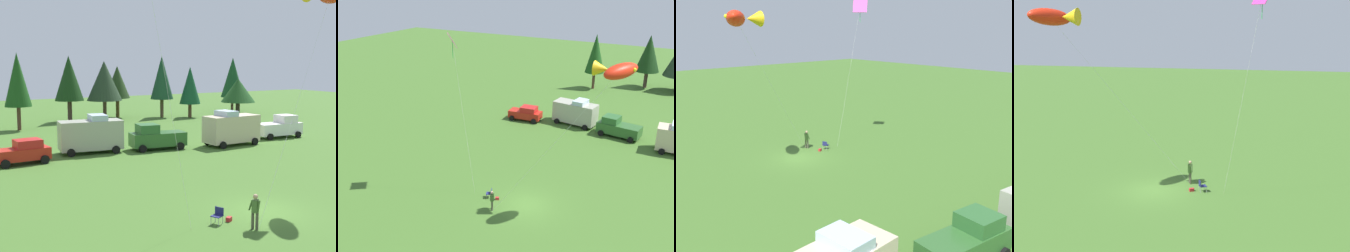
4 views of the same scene
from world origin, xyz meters
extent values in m
plane|color=#3E6726|center=(0.00, 0.00, 0.00)|extent=(160.00, 160.00, 0.00)
cylinder|color=#4A4A38|center=(-2.20, -2.08, 0.42)|extent=(0.14, 0.14, 0.85)
cylinder|color=#4A4A38|center=(-2.30, -1.88, 0.42)|extent=(0.14, 0.14, 0.85)
cylinder|color=#43662E|center=(-2.25, -1.98, 1.16)|extent=(0.46, 0.46, 0.62)
sphere|color=tan|center=(-2.25, -1.98, 1.62)|extent=(0.24, 0.24, 0.24)
cylinder|color=#43662E|center=(-2.22, -2.19, 1.19)|extent=(0.15, 0.19, 0.56)
cylinder|color=#43662E|center=(-2.39, -1.83, 1.19)|extent=(0.19, 0.25, 0.55)
cube|color=navy|center=(-3.42, -0.52, 0.42)|extent=(0.64, 0.64, 0.04)
cube|color=navy|center=(-3.22, -0.43, 0.62)|extent=(0.24, 0.45, 0.40)
cylinder|color=#A5A8AD|center=(-3.52, -0.80, 0.21)|extent=(0.03, 0.03, 0.42)
cylinder|color=#A5A8AD|center=(-3.70, -0.42, 0.21)|extent=(0.03, 0.03, 0.42)
cylinder|color=#A5A8AD|center=(-3.14, -0.62, 0.21)|extent=(0.03, 0.03, 0.42)
cylinder|color=#A5A8AD|center=(-3.32, -0.24, 0.21)|extent=(0.03, 0.03, 0.42)
cube|color=#B32726|center=(-2.64, -0.45, 0.11)|extent=(0.39, 0.35, 0.22)
cube|color=red|center=(-8.92, 18.09, 0.79)|extent=(4.33, 2.14, 0.90)
cube|color=red|center=(-8.42, 18.13, 1.56)|extent=(2.13, 1.81, 0.65)
cylinder|color=black|center=(-7.49, 19.20, 0.34)|extent=(0.70, 0.27, 0.68)
cylinder|color=black|center=(-7.33, 17.23, 0.34)|extent=(0.70, 0.27, 0.68)
cylinder|color=black|center=(-10.51, 18.95, 0.34)|extent=(0.70, 0.27, 0.68)
cylinder|color=black|center=(-10.35, 16.98, 0.34)|extent=(0.70, 0.27, 0.68)
cube|color=#A4A591|center=(-2.68, 19.75, 1.59)|extent=(5.62, 2.81, 2.50)
cube|color=silver|center=(-2.04, 19.67, 3.09)|extent=(1.63, 2.17, 0.50)
cylinder|color=black|center=(-0.61, 20.71, 0.34)|extent=(0.70, 0.30, 0.68)
cylinder|color=black|center=(-0.89, 18.34, 0.34)|extent=(0.70, 0.30, 0.68)
cylinder|color=black|center=(-4.48, 21.16, 0.34)|extent=(0.70, 0.30, 0.68)
cylinder|color=black|center=(-4.75, 18.79, 0.34)|extent=(0.70, 0.30, 0.68)
cube|color=#2D5D28|center=(3.23, 18.42, 0.94)|extent=(5.21, 2.60, 1.20)
cube|color=#2B5E2B|center=(2.24, 18.55, 1.94)|extent=(2.01, 2.05, 0.80)
cylinder|color=black|center=(1.31, 17.56, 0.34)|extent=(0.70, 0.30, 0.68)
cylinder|color=black|center=(1.58, 19.73, 0.34)|extent=(0.70, 0.30, 0.68)
cylinder|color=black|center=(4.89, 17.12, 0.34)|extent=(0.70, 0.30, 0.68)
cylinder|color=black|center=(5.15, 19.28, 0.34)|extent=(0.70, 0.30, 0.68)
cylinder|color=black|center=(8.50, 15.62, 0.34)|extent=(0.69, 0.26, 0.68)
cylinder|color=black|center=(8.36, 17.99, 0.34)|extent=(0.69, 0.26, 0.68)
cylinder|color=#513227|center=(-5.37, 36.66, 1.38)|extent=(0.44, 0.44, 2.76)
cone|color=#194817|center=(-5.37, 36.66, 5.85)|extent=(3.08, 3.08, 6.18)
cylinder|color=#45312A|center=(2.12, 41.37, 1.40)|extent=(0.59, 0.59, 2.79)
cone|color=#163514|center=(2.12, 41.37, 5.74)|extent=(3.82, 3.82, 5.90)
ellipsoid|color=red|center=(6.19, 1.73, 11.91)|extent=(2.71, 3.34, 1.36)
cone|color=yellow|center=(4.81, 1.73, 11.91)|extent=(1.07, 1.13, 1.13)
sphere|color=yellow|center=(7.03, 2.08, 12.03)|extent=(0.28, 0.28, 0.28)
cylinder|color=silver|center=(2.02, -0.20, 5.96)|extent=(8.35, 3.87, 11.91)
cylinder|color=#4C3823|center=(-2.14, -2.12, 0.00)|extent=(0.04, 0.04, 0.01)
cube|color=#E13398|center=(-7.07, 0.23, 13.20)|extent=(1.35, 1.41, 1.12)
cylinder|color=green|center=(-7.07, 0.23, 12.43)|extent=(0.04, 0.04, 1.28)
cylinder|color=silver|center=(-5.98, -0.15, 6.60)|extent=(2.20, 0.76, 13.20)
cylinder|color=#4C3823|center=(-4.88, -0.52, 0.00)|extent=(0.04, 0.04, 0.01)
camera|label=1|loc=(-16.21, -18.71, 7.97)|focal=50.00mm
camera|label=2|loc=(11.90, -25.74, 18.55)|focal=42.00mm
camera|label=3|loc=(19.14, 27.36, 11.34)|focal=42.00mm
camera|label=4|loc=(-7.98, 29.96, 11.86)|focal=50.00mm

